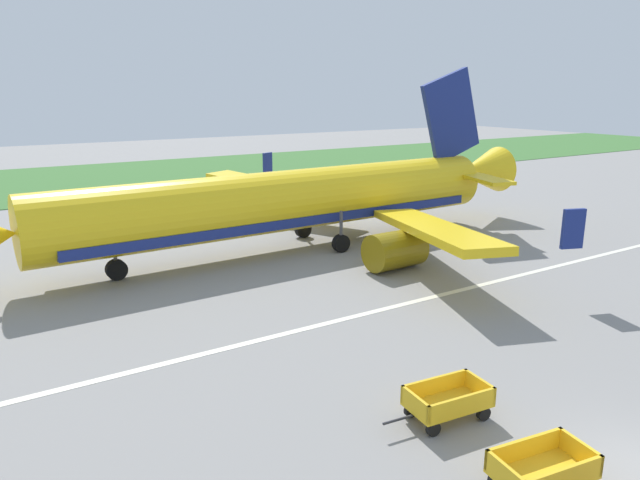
{
  "coord_description": "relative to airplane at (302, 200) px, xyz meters",
  "views": [
    {
      "loc": [
        -14.22,
        -6.71,
        9.73
      ],
      "look_at": [
        -0.09,
        15.79,
        2.8
      ],
      "focal_mm": 32.37,
      "sensor_mm": 36.0,
      "label": 1
    }
  ],
  "objects": [
    {
      "name": "apron_stripe",
      "position": [
        -3.63,
        -11.21,
        -3.05
      ],
      "size": [
        120.0,
        0.36,
        0.01
      ],
      "primitive_type": "cube",
      "color": "silver",
      "rests_on": "ground"
    },
    {
      "name": "ground_plane",
      "position": [
        -3.63,
        -23.87,
        -3.05
      ],
      "size": [
        220.0,
        220.0,
        0.0
      ],
      "primitive_type": "plane",
      "color": "gray"
    },
    {
      "name": "airplane",
      "position": [
        0.0,
        0.0,
        0.0
      ],
      "size": [
        37.58,
        30.29,
        11.34
      ],
      "color": "yellow",
      "rests_on": "ground"
    },
    {
      "name": "grass_strip",
      "position": [
        -3.63,
        37.44,
        -3.02
      ],
      "size": [
        220.0,
        28.0,
        0.06
      ],
      "primitive_type": "cube",
      "color": "#3D7033",
      "rests_on": "ground"
    },
    {
      "name": "baggage_cart_third_in_row",
      "position": [
        -6.24,
        -19.37,
        -2.45
      ],
      "size": [
        3.61,
        1.66,
        1.07
      ],
      "color": "gold",
      "rests_on": "ground"
    },
    {
      "name": "baggage_cart_second_in_row",
      "position": [
        -6.57,
        -23.01,
        -2.45
      ],
      "size": [
        3.62,
        1.75,
        1.07
      ],
      "color": "gold",
      "rests_on": "ground"
    }
  ]
}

